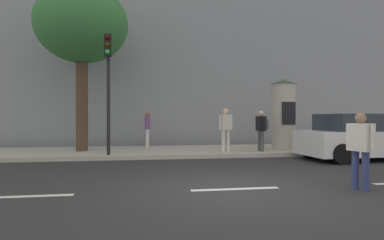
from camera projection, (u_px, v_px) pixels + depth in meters
name	position (u px, v px, depth m)	size (l,w,h in m)	color
ground_plane	(235.00, 189.00, 6.64)	(80.00, 80.00, 0.00)	#2B2B2D
sidewalk_curb	(186.00, 151.00, 13.55)	(36.00, 4.00, 0.15)	#B2ADA3
lane_markings	(235.00, 189.00, 6.64)	(25.80, 0.16, 0.01)	silver
building_backdrop	(173.00, 36.00, 18.45)	(36.00, 5.00, 11.95)	gray
traffic_light	(108.00, 74.00, 11.32)	(0.24, 0.45, 4.12)	black
poster_column	(283.00, 114.00, 13.54)	(1.04, 1.04, 2.87)	#B2ADA3
street_tree	(82.00, 25.00, 12.86)	(3.56, 3.56, 6.46)	#4C3826
pedestrian_with_bag	(360.00, 145.00, 6.55)	(0.32, 0.67, 1.53)	navy
pedestrian_with_backpack	(225.00, 126.00, 12.54)	(0.57, 0.48, 1.64)	silver
pedestrian_in_red_top	(147.00, 126.00, 14.60)	(0.27, 0.63, 1.57)	silver
pedestrian_in_light_jacket	(261.00, 127.00, 12.76)	(0.42, 0.62, 1.56)	#4C4C51
parked_car_blue	(361.00, 138.00, 11.34)	(4.22, 2.18, 1.56)	silver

